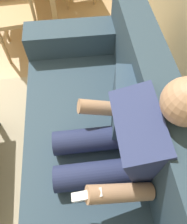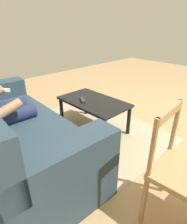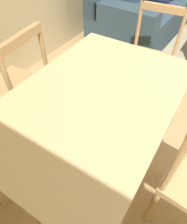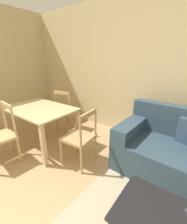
{
  "view_description": "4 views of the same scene",
  "coord_description": "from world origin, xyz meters",
  "px_view_note": "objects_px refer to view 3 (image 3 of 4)",
  "views": [
    {
      "loc": [
        1.64,
        2.06,
        1.75
      ],
      "look_at": [
        1.01,
        2.16,
        0.75
      ],
      "focal_mm": 34.35,
      "sensor_mm": 36.0,
      "label": 1
    },
    {
      "loc": [
        -0.72,
        2.72,
        1.38
      ],
      "look_at": [
        0.97,
        1.1,
        0.25
      ],
      "focal_mm": 30.28,
      "sensor_mm": 36.0,
      "label": 2
    },
    {
      "loc": [
        -2.15,
        1.13,
        1.51
      ],
      "look_at": [
        -1.41,
        1.59,
        0.6
      ],
      "focal_mm": 33.01,
      "sensor_mm": 36.0,
      "label": 3
    },
    {
      "loc": [
        0.9,
        0.14,
        1.57
      ],
      "look_at": [
        -0.2,
        1.63,
        0.9
      ],
      "focal_mm": 23.62,
      "sensor_mm": 36.0,
      "label": 4
    }
  ],
  "objects_px": {
    "couch": "(144,10)",
    "dining_chair_facing_couch": "(149,60)",
    "dining_table": "(93,109)",
    "dining_chair_near_wall": "(18,88)"
  },
  "relations": [
    {
      "from": "dining_table",
      "to": "dining_chair_facing_couch",
      "type": "xyz_separation_m",
      "value": [
        0.98,
        0.0,
        -0.18
      ]
    },
    {
      "from": "couch",
      "to": "dining_chair_facing_couch",
      "type": "xyz_separation_m",
      "value": [
        -1.45,
        -0.63,
        0.11
      ]
    },
    {
      "from": "dining_chair_near_wall",
      "to": "dining_table",
      "type": "bearing_deg",
      "value": -90.32
    },
    {
      "from": "couch",
      "to": "dining_table",
      "type": "distance_m",
      "value": 2.52
    },
    {
      "from": "dining_table",
      "to": "dining_chair_facing_couch",
      "type": "distance_m",
      "value": 1.0
    },
    {
      "from": "dining_table",
      "to": "couch",
      "type": "bearing_deg",
      "value": 14.55
    },
    {
      "from": "dining_chair_near_wall",
      "to": "dining_chair_facing_couch",
      "type": "distance_m",
      "value": 1.2
    },
    {
      "from": "couch",
      "to": "dining_table",
      "type": "relative_size",
      "value": 1.56
    },
    {
      "from": "dining_table",
      "to": "dining_chair_near_wall",
      "type": "distance_m",
      "value": 0.72
    },
    {
      "from": "dining_table",
      "to": "dining_chair_near_wall",
      "type": "relative_size",
      "value": 1.38
    }
  ]
}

